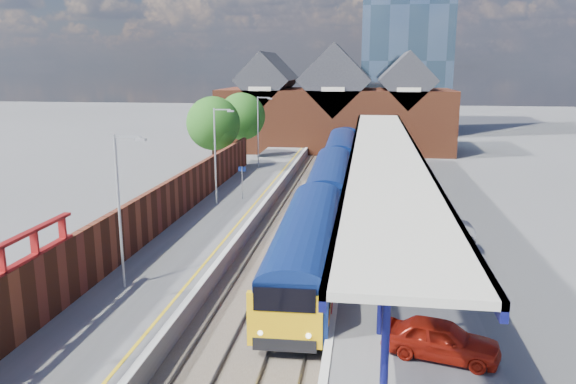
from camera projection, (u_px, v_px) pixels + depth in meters
name	position (u px, v px, depth m)	size (l,w,h in m)	color
ground	(315.00, 196.00, 48.19)	(240.00, 240.00, 0.00)	#5B5B5E
ballast_bed	(301.00, 228.00, 38.52)	(6.00, 76.00, 0.06)	#473D33
rails	(301.00, 227.00, 38.50)	(4.51, 76.00, 0.14)	slate
left_platform	(223.00, 218.00, 39.17)	(5.00, 76.00, 1.00)	#565659
right_platform	(390.00, 225.00, 37.59)	(6.00, 76.00, 1.00)	#565659
coping_left	(256.00, 212.00, 38.74)	(0.30, 76.00, 0.05)	silver
coping_right	(348.00, 216.00, 37.87)	(0.30, 76.00, 0.05)	silver
yellow_line	(248.00, 212.00, 38.82)	(0.14, 76.00, 0.01)	yellow
train	(336.00, 163.00, 52.23)	(3.20, 65.96, 3.45)	navy
canopy	(384.00, 150.00, 38.51)	(4.50, 52.00, 4.48)	#0E1052
lamp_post_b	(122.00, 202.00, 24.79)	(1.48, 0.18, 7.00)	#A5A8AA
lamp_post_c	(217.00, 150.00, 40.24)	(1.48, 0.18, 7.00)	#A5A8AA
lamp_post_d	(259.00, 127.00, 55.70)	(1.48, 0.18, 7.00)	#A5A8AA
platform_sign	(242.00, 177.00, 42.49)	(0.55, 0.08, 2.50)	#A5A8AA
brick_wall	(151.00, 213.00, 32.86)	(0.35, 50.00, 3.86)	brown
station_building	(335.00, 109.00, 74.05)	(30.00, 12.12, 13.78)	brown
glass_tower	(407.00, 8.00, 90.71)	(14.20, 14.20, 40.30)	#425D72
tree_near	(215.00, 125.00, 54.15)	(5.20, 5.20, 8.10)	#382314
tree_far	(243.00, 118.00, 61.74)	(5.20, 5.20, 8.10)	#382314
parked_car_red	(441.00, 339.00, 19.34)	(1.60, 3.97, 1.35)	#A91D0E
parked_car_silver	(436.00, 226.00, 33.02)	(1.50, 4.31, 1.42)	silver
parked_car_dark	(437.00, 235.00, 31.45)	(1.70, 4.19, 1.21)	black
parked_car_blue	(432.00, 237.00, 31.14)	(2.10, 4.56, 1.27)	navy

